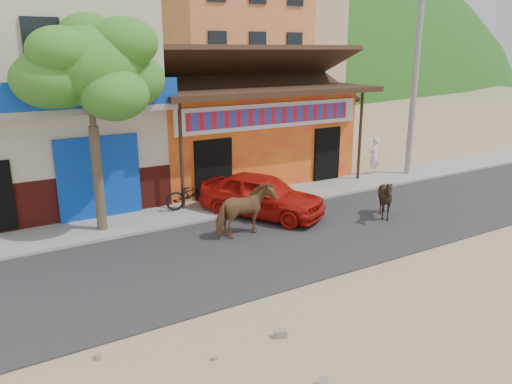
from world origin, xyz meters
TOP-DOWN VIEW (x-y plane):
  - ground at (0.00, 0.00)m, footprint 120.00×120.00m
  - road at (0.00, 2.50)m, footprint 60.00×5.00m
  - sidewalk at (0.00, 6.00)m, footprint 60.00×2.00m
  - dance_club at (2.00, 10.00)m, footprint 8.00×6.00m
  - cafe_building at (-5.50, 10.00)m, footprint 7.00×6.00m
  - apartment_front at (9.00, 24.00)m, footprint 9.00×9.00m
  - apartment_rear at (18.00, 30.00)m, footprint 8.00×8.00m
  - tree at (-4.60, 5.80)m, footprint 3.00×3.00m
  - utility_pole at (8.20, 6.00)m, footprint 0.24×0.24m
  - cow_tan at (-1.20, 3.36)m, footprint 1.83×1.02m
  - cow_dark at (3.30, 2.41)m, footprint 1.36×1.25m
  - red_car at (0.13, 4.64)m, footprint 3.44×4.31m
  - scooter at (-1.50, 6.32)m, footprint 1.88×0.70m
  - pedestrian at (6.90, 6.67)m, footprint 0.62×0.48m

SIDE VIEW (x-z plane):
  - ground at x=0.00m, z-range 0.00..0.00m
  - road at x=0.00m, z-range 0.00..0.04m
  - sidewalk at x=0.00m, z-range 0.00..0.12m
  - scooter at x=-1.50m, z-range 0.12..1.10m
  - cow_dark at x=3.30m, z-range 0.04..1.35m
  - red_car at x=0.13m, z-range 0.04..1.42m
  - cow_tan at x=-1.20m, z-range 0.04..1.51m
  - pedestrian at x=6.90m, z-range 0.12..1.65m
  - dance_club at x=2.00m, z-range 0.00..3.60m
  - tree at x=-4.60m, z-range 0.12..6.12m
  - cafe_building at x=-5.50m, z-range 0.00..7.00m
  - utility_pole at x=8.20m, z-range 0.12..8.12m
  - apartment_rear at x=18.00m, z-range 0.00..10.00m
  - apartment_front at x=9.00m, z-range 0.00..12.00m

